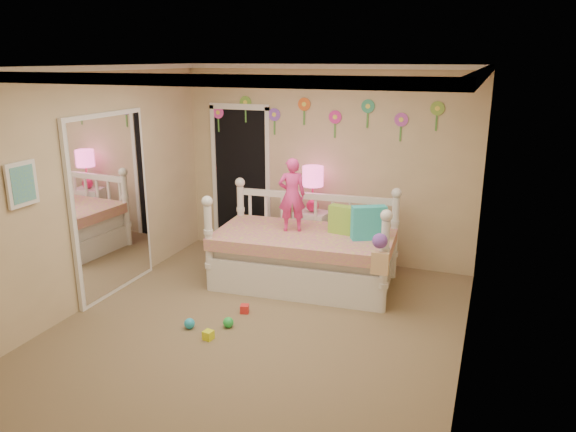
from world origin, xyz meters
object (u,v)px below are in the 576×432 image
at_px(daybed, 304,238).
at_px(table_lamp, 313,182).
at_px(child, 292,195).
at_px(nightstand, 312,237).

xyz_separation_m(daybed, table_lamp, (-0.14, 0.72, 0.53)).
relative_size(child, table_lamp, 1.47).
bearing_deg(nightstand, child, -84.01).
distance_m(child, nightstand, 1.01).
distance_m(daybed, table_lamp, 0.91).
bearing_deg(child, nightstand, -115.97).
bearing_deg(table_lamp, nightstand, 180.00).
xyz_separation_m(daybed, child, (-0.17, 0.03, 0.51)).
relative_size(daybed, table_lamp, 3.56).
height_order(daybed, nightstand, daybed).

